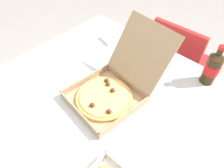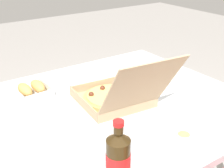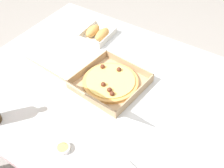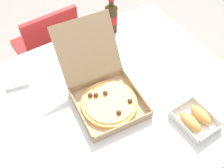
% 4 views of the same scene
% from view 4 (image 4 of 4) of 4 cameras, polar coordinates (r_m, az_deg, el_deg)
% --- Properties ---
extents(ground_plane, '(10.00, 10.00, 0.00)m').
position_cam_4_polar(ground_plane, '(1.99, 0.18, -15.51)').
color(ground_plane, gray).
extents(dining_table, '(1.27, 1.06, 0.74)m').
position_cam_4_polar(dining_table, '(1.40, 0.25, -4.65)').
color(dining_table, silver).
rests_on(dining_table, ground_plane).
extents(chair, '(0.42, 0.42, 0.83)m').
position_cam_4_polar(chair, '(2.00, -12.80, 7.32)').
color(chair, red).
rests_on(chair, ground_plane).
extents(pizza_box_open, '(0.34, 0.49, 0.30)m').
position_cam_4_polar(pizza_box_open, '(1.31, -1.37, -2.00)').
color(pizza_box_open, tan).
rests_on(pizza_box_open, dining_table).
extents(bread_side_box, '(0.16, 0.20, 0.06)m').
position_cam_4_polar(bread_side_box, '(1.30, 16.84, -6.97)').
color(bread_side_box, white).
rests_on(bread_side_box, dining_table).
extents(cola_bottle, '(0.07, 0.07, 0.22)m').
position_cam_4_polar(cola_bottle, '(1.63, -0.15, 13.59)').
color(cola_bottle, '#33230F').
rests_on(cola_bottle, dining_table).
extents(napkin_pile, '(0.13, 0.13, 0.02)m').
position_cam_4_polar(napkin_pile, '(1.49, -19.10, 0.92)').
color(napkin_pile, white).
rests_on(napkin_pile, dining_table).
extents(dipping_sauce_cup, '(0.06, 0.06, 0.02)m').
position_cam_4_polar(dipping_sauce_cup, '(1.54, -10.01, 5.73)').
color(dipping_sauce_cup, white).
rests_on(dipping_sauce_cup, dining_table).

